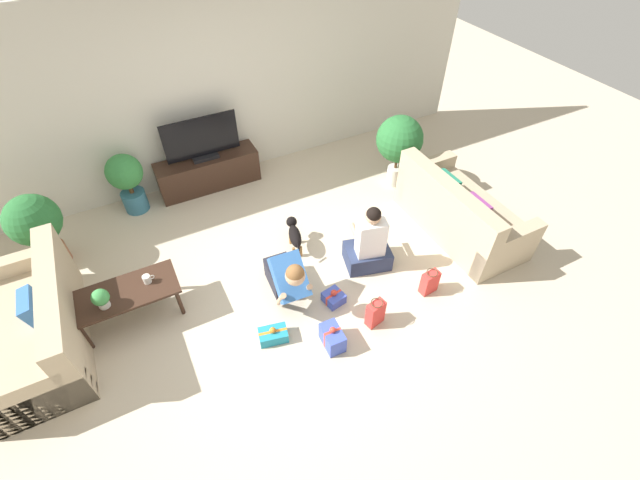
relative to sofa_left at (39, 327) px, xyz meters
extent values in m
plane|color=beige|center=(2.42, -0.52, -0.29)|extent=(16.00, 16.00, 0.00)
cube|color=beige|center=(2.42, 2.11, 1.01)|extent=(8.40, 0.06, 2.60)
cube|color=tan|center=(-0.05, 0.00, -0.09)|extent=(0.85, 1.73, 0.41)
cube|color=tan|center=(0.27, 0.00, 0.33)|extent=(0.20, 1.73, 0.42)
cube|color=tan|center=(-0.05, 0.78, 0.00)|extent=(0.85, 0.16, 0.59)
cube|color=tan|center=(-0.05, -0.78, 0.00)|extent=(0.85, 0.16, 0.59)
cube|color=#3366AD|center=(0.07, 0.00, 0.27)|extent=(0.18, 0.34, 0.32)
cube|color=tan|center=(4.89, -0.55, -0.09)|extent=(0.85, 1.73, 0.41)
cube|color=tan|center=(4.57, -0.55, 0.33)|extent=(0.20, 1.73, 0.42)
cube|color=tan|center=(4.89, -1.33, 0.00)|extent=(0.85, 0.16, 0.59)
cube|color=tan|center=(4.89, 0.24, 0.00)|extent=(0.85, 0.16, 0.59)
cube|color=#9E4293|center=(4.77, -0.81, 0.27)|extent=(0.18, 0.34, 0.32)
cube|color=#288E6B|center=(4.77, -0.28, 0.27)|extent=(0.18, 0.34, 0.32)
cube|color=#382319|center=(0.85, -0.05, 0.11)|extent=(1.06, 0.50, 0.03)
cylinder|color=#382319|center=(0.38, -0.24, -0.10)|extent=(0.04, 0.04, 0.39)
cylinder|color=#382319|center=(1.32, -0.24, -0.10)|extent=(0.04, 0.04, 0.39)
cylinder|color=#382319|center=(0.38, 0.14, -0.10)|extent=(0.04, 0.04, 0.39)
cylinder|color=#382319|center=(1.32, 0.14, -0.10)|extent=(0.04, 0.04, 0.39)
cube|color=#382319|center=(2.27, 1.85, -0.05)|extent=(1.43, 0.39, 0.48)
cube|color=black|center=(2.27, 1.85, 0.22)|extent=(0.36, 0.20, 0.05)
cube|color=black|center=(2.27, 1.85, 0.52)|extent=(1.02, 0.03, 0.56)
cylinder|color=#336B84|center=(1.20, 1.80, -0.15)|extent=(0.32, 0.32, 0.29)
cylinder|color=brown|center=(1.20, 1.80, 0.06)|extent=(0.06, 0.06, 0.14)
sphere|color=#337F3D|center=(1.20, 1.80, 0.33)|extent=(0.46, 0.46, 0.46)
cylinder|color=#A36042|center=(0.15, 1.21, -0.16)|extent=(0.32, 0.32, 0.26)
cylinder|color=brown|center=(0.15, 1.21, 0.05)|extent=(0.06, 0.06, 0.18)
sphere|color=#286B33|center=(0.15, 1.21, 0.39)|extent=(0.59, 0.59, 0.59)
cylinder|color=beige|center=(4.69, 0.67, -0.15)|extent=(0.22, 0.22, 0.28)
cylinder|color=brown|center=(4.69, 0.67, 0.09)|extent=(0.04, 0.04, 0.19)
sphere|color=#286B33|center=(4.69, 0.67, 0.46)|extent=(0.64, 0.64, 0.64)
cube|color=#23232D|center=(2.45, -0.36, -0.15)|extent=(0.31, 0.46, 0.28)
cube|color=#3366AD|center=(2.43, -0.65, 0.15)|extent=(0.35, 0.53, 0.48)
sphere|color=tan|center=(2.42, -0.85, 0.37)|extent=(0.20, 0.20, 0.20)
sphere|color=brown|center=(2.42, -0.85, 0.41)|extent=(0.19, 0.19, 0.19)
cylinder|color=tan|center=(2.28, -0.74, -0.04)|extent=(0.08, 0.28, 0.42)
cylinder|color=tan|center=(2.57, -0.76, -0.04)|extent=(0.08, 0.28, 0.42)
cube|color=#283351|center=(3.50, -0.51, -0.17)|extent=(0.60, 0.52, 0.24)
cube|color=white|center=(3.49, -0.57, 0.18)|extent=(0.36, 0.27, 0.47)
sphere|color=tan|center=(3.49, -0.56, 0.50)|extent=(0.18, 0.18, 0.18)
sphere|color=black|center=(3.49, -0.57, 0.54)|extent=(0.17, 0.17, 0.17)
cylinder|color=tan|center=(3.66, -0.41, 0.11)|extent=(0.12, 0.27, 0.06)
cylinder|color=tan|center=(3.41, -0.34, 0.11)|extent=(0.12, 0.27, 0.06)
ellipsoid|color=black|center=(2.82, 0.08, -0.06)|extent=(0.23, 0.40, 0.16)
sphere|color=black|center=(2.88, 0.30, -0.02)|extent=(0.14, 0.14, 0.14)
sphere|color=olive|center=(2.89, 0.35, -0.03)|extent=(0.06, 0.06, 0.06)
cylinder|color=black|center=(2.77, -0.13, -0.03)|extent=(0.05, 0.09, 0.10)
cylinder|color=olive|center=(2.90, 0.19, -0.22)|extent=(0.04, 0.04, 0.15)
cylinder|color=olive|center=(2.81, 0.21, -0.22)|extent=(0.04, 0.04, 0.15)
cylinder|color=olive|center=(2.84, -0.05, -0.22)|extent=(0.04, 0.04, 0.15)
cylinder|color=olive|center=(2.75, -0.03, -0.22)|extent=(0.04, 0.04, 0.15)
cube|color=teal|center=(2.07, -1.00, -0.23)|extent=(0.33, 0.24, 0.12)
cube|color=orange|center=(2.07, -1.00, -0.23)|extent=(0.30, 0.09, 0.13)
sphere|color=orange|center=(2.07, -1.00, -0.14)|extent=(0.07, 0.07, 0.07)
cube|color=#3D51BC|center=(2.59, -1.33, -0.18)|extent=(0.19, 0.29, 0.23)
cube|color=red|center=(2.59, -1.33, -0.18)|extent=(0.18, 0.04, 0.23)
sphere|color=red|center=(2.59, -1.33, -0.04)|extent=(0.06, 0.06, 0.06)
cube|color=#3D51BC|center=(2.86, -0.85, -0.23)|extent=(0.24, 0.24, 0.12)
cube|color=red|center=(2.86, -0.85, -0.23)|extent=(0.21, 0.07, 0.13)
sphere|color=red|center=(2.86, -0.85, -0.14)|extent=(0.07, 0.07, 0.07)
cube|color=red|center=(3.90, -1.21, -0.14)|extent=(0.21, 0.12, 0.30)
torus|color=#4C3823|center=(3.90, -1.21, 0.02)|extent=(0.14, 0.14, 0.01)
cube|color=red|center=(3.12, -1.30, -0.13)|extent=(0.21, 0.15, 0.32)
torus|color=#4C3823|center=(3.12, -1.30, 0.05)|extent=(0.15, 0.15, 0.01)
cylinder|color=silver|center=(1.09, -0.03, 0.17)|extent=(0.08, 0.08, 0.09)
torus|color=silver|center=(1.14, -0.03, 0.18)|extent=(0.06, 0.01, 0.06)
cylinder|color=beige|center=(0.65, -0.15, 0.16)|extent=(0.11, 0.11, 0.07)
sphere|color=#3D8E47|center=(0.65, -0.15, 0.27)|extent=(0.17, 0.17, 0.17)
camera|label=1|loc=(1.39, -3.40, 3.58)|focal=24.00mm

